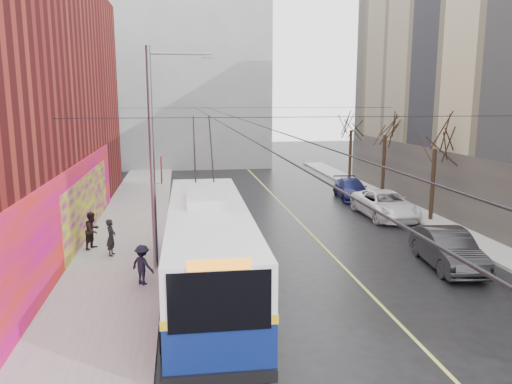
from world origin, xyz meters
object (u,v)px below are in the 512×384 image
Objects in this scene: following_car at (224,204)px; tree_mid at (385,124)px; parked_car_c at (385,204)px; pedestrian_b at (93,230)px; parked_car_b at (448,249)px; pedestrian_c at (142,265)px; trolleybus at (209,247)px; pedestrian_a at (111,237)px; parked_car_d at (351,189)px; streetlight_pole at (156,154)px; tree_far at (351,121)px; tree_near at (436,135)px.

tree_mid is at bearing 12.43° from following_car.
parked_car_c is (-2.18, -5.59, -4.47)m from tree_mid.
pedestrian_b is at bearing -146.10° from following_car.
tree_mid is 15.47m from parked_car_b.
parked_car_c is 16.43m from pedestrian_c.
pedestrian_b is at bearing -24.02° from pedestrian_c.
pedestrian_b reaches higher than following_car.
pedestrian_a is at bearing 132.28° from trolleybus.
pedestrian_a is at bearing -137.71° from parked_car_d.
trolleybus is 10.19m from parked_car_b.
parked_car_b is at bearing -139.36° from pedestrian_c.
tree_far is (15.14, 20.00, 0.30)m from streetlight_pole.
parked_car_c is at bearing -46.89° from pedestrian_b.
streetlight_pole is at bearing -129.03° from parked_car_d.
following_car and pedestrian_c have the same top height.
following_car is (3.44, 8.79, -4.01)m from streetlight_pole.
streetlight_pole is 1.37× the size of tree_far.
streetlight_pole is 1.90× the size of parked_car_d.
parked_car_c is at bearing 29.76° from streetlight_pole.
pedestrian_b is at bearing -151.34° from tree_mid.
streetlight_pole is 1.84× the size of following_car.
trolleybus is at bearing -129.99° from pedestrian_a.
tree_mid is 1.38× the size of parked_car_b.
tree_near reaches higher than parked_car_d.
pedestrian_c is (-2.43, 0.81, -0.81)m from trolleybus.
parked_car_c is at bearing -83.65° from parked_car_d.
parked_car_b is at bearing -97.02° from parked_car_c.
tree_far reaches higher than tree_near.
trolleybus is at bearing -160.10° from pedestrian_c.
tree_mid is 13.20m from following_car.
streetlight_pole reaches higher than tree_near.
pedestrian_b is at bearing -165.21° from parked_car_c.
parked_car_d is 0.97× the size of following_car.
parked_car_d is 18.92m from pedestrian_b.
pedestrian_a is at bearing -112.50° from pedestrian_b.
streetlight_pole is 15.47m from parked_car_c.
pedestrian_b is at bearing -142.32° from parked_car_d.
tree_near is 3.90× the size of pedestrian_a.
tree_mid is 1.36× the size of following_car.
tree_far is 25.29m from pedestrian_b.
following_car is 8.75m from pedestrian_b.
following_car is at bearing -20.88° from pedestrian_b.
pedestrian_c is (-15.69, -14.94, -4.34)m from tree_mid.
tree_far is 13.50m from parked_car_c.
trolleybus is at bearing -105.12° from following_car.
streetlight_pole reaches higher than parked_car_d.
streetlight_pole is 0.68× the size of trolleybus.
tree_mid is 5.10m from parked_car_d.
parked_car_d is (-0.08, 5.68, -0.09)m from parked_car_c.
pedestrian_a is at bearing -166.48° from tree_near.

